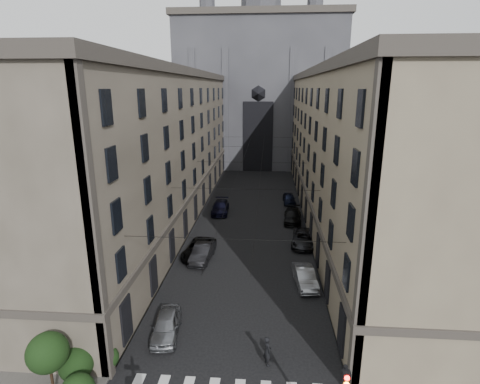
% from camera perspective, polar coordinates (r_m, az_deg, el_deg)
% --- Properties ---
extents(sidewalk_left, '(7.00, 80.00, 0.15)m').
position_cam_1_polar(sidewalk_left, '(52.03, -9.95, -3.19)').
color(sidewalk_left, '#383533').
rests_on(sidewalk_left, ground).
extents(sidewalk_right, '(7.00, 80.00, 0.15)m').
position_cam_1_polar(sidewalk_right, '(51.18, 13.55, -3.72)').
color(sidewalk_right, '#383533').
rests_on(sidewalk_right, ground).
extents(building_left, '(13.60, 60.60, 18.85)m').
position_cam_1_polar(building_left, '(50.67, -13.69, 6.90)').
color(building_left, '#494238').
rests_on(building_left, ground).
extents(building_right, '(13.60, 60.60, 18.85)m').
position_cam_1_polar(building_right, '(49.55, 17.61, 6.42)').
color(building_right, brown).
rests_on(building_right, ground).
extents(gothic_tower, '(35.00, 23.00, 58.00)m').
position_cam_1_polar(gothic_tower, '(86.66, 3.05, 16.38)').
color(gothic_tower, '#2D2D33').
rests_on(gothic_tower, ground).
extents(shrub_cluster, '(3.90, 4.40, 3.90)m').
position_cam_1_polar(shrub_cluster, '(24.83, -24.59, -22.78)').
color(shrub_cluster, black).
rests_on(shrub_cluster, sidewalk_left).
extents(tram_wires, '(14.00, 60.00, 0.43)m').
position_cam_1_polar(tram_wires, '(48.28, 1.75, 4.39)').
color(tram_wires, black).
rests_on(tram_wires, ground).
extents(car_left_near, '(2.25, 4.61, 1.52)m').
position_cam_1_polar(car_left_near, '(28.03, -11.18, -19.28)').
color(car_left_near, slate).
rests_on(car_left_near, ground).
extents(car_left_midnear, '(2.10, 4.95, 1.59)m').
position_cam_1_polar(car_left_midnear, '(37.92, -5.75, -9.19)').
color(car_left_midnear, black).
rests_on(car_left_midnear, ground).
extents(car_left_midfar, '(3.21, 5.72, 1.51)m').
position_cam_1_polar(car_left_midfar, '(38.87, -6.30, -8.62)').
color(car_left_midfar, black).
rests_on(car_left_midfar, ground).
extents(car_left_far, '(2.40, 5.48, 1.57)m').
position_cam_1_polar(car_left_far, '(51.49, -3.02, -2.34)').
color(car_left_far, black).
rests_on(car_left_far, ground).
extents(car_right_near, '(2.14, 4.73, 1.51)m').
position_cam_1_polar(car_right_near, '(33.88, 9.86, -12.63)').
color(car_right_near, gray).
rests_on(car_right_near, ground).
extents(car_right_midnear, '(3.17, 5.71, 1.51)m').
position_cam_1_polar(car_right_midnear, '(41.81, 9.69, -6.96)').
color(car_right_midnear, black).
rests_on(car_right_midnear, ground).
extents(car_right_midfar, '(2.51, 5.44, 1.54)m').
position_cam_1_polar(car_right_midfar, '(48.56, 8.02, -3.62)').
color(car_right_midfar, black).
rests_on(car_right_midfar, ground).
extents(car_right_far, '(1.89, 4.36, 1.47)m').
position_cam_1_polar(car_right_far, '(56.13, 7.49, -0.98)').
color(car_right_far, black).
rests_on(car_right_far, ground).
extents(pedestrian, '(0.71, 0.84, 1.96)m').
position_cam_1_polar(pedestrian, '(25.17, 4.19, -22.97)').
color(pedestrian, black).
rests_on(pedestrian, ground).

